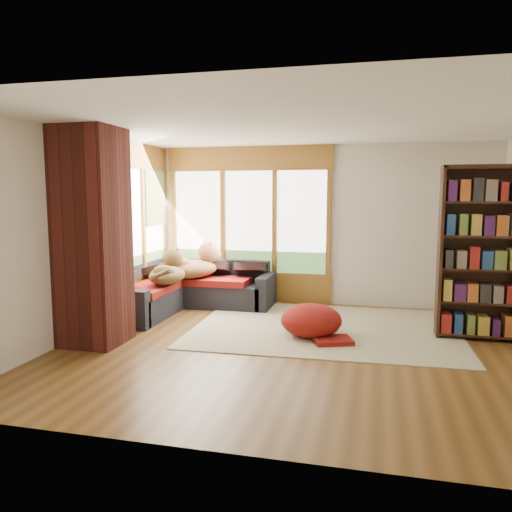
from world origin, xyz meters
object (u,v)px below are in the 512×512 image
at_px(bookshelf, 478,253).
at_px(dog_brindle, 168,265).
at_px(brick_chimney, 93,237).
at_px(pouf, 311,319).
at_px(area_rug, 325,328).
at_px(sectional_sofa, 191,289).
at_px(dog_tan, 196,259).

relative_size(bookshelf, dog_brindle, 2.49).
relative_size(brick_chimney, pouf, 3.33).
xyz_separation_m(area_rug, pouf, (-0.13, -0.43, 0.22)).
bearing_deg(dog_brindle, sectional_sofa, -24.65).
xyz_separation_m(sectional_sofa, dog_tan, (0.06, 0.09, 0.49)).
distance_m(bookshelf, dog_brindle, 4.28).
height_order(area_rug, pouf, pouf).
distance_m(area_rug, bookshelf, 2.16).
relative_size(pouf, dog_brindle, 0.90).
xyz_separation_m(brick_chimney, dog_brindle, (0.28, 1.56, -0.54)).
xyz_separation_m(bookshelf, dog_brindle, (-4.26, 0.27, -0.32)).
height_order(dog_tan, dog_brindle, dog_tan).
bearing_deg(pouf, brick_chimney, -160.52).
height_order(bookshelf, dog_brindle, bookshelf).
xyz_separation_m(pouf, dog_tan, (-2.03, 1.24, 0.57)).
xyz_separation_m(brick_chimney, bookshelf, (4.54, 1.29, -0.21)).
height_order(brick_chimney, sectional_sofa, brick_chimney).
height_order(brick_chimney, pouf, brick_chimney).
xyz_separation_m(sectional_sofa, area_rug, (2.22, -0.72, -0.30)).
bearing_deg(brick_chimney, dog_brindle, 79.70).
distance_m(pouf, dog_tan, 2.44).
bearing_deg(brick_chimney, sectional_sofa, 77.71).
relative_size(sectional_sofa, pouf, 2.82).
bearing_deg(dog_tan, area_rug, -68.12).
distance_m(brick_chimney, bookshelf, 4.72).
height_order(area_rug, bookshelf, bookshelf).
bearing_deg(dog_brindle, bookshelf, -99.83).
xyz_separation_m(sectional_sofa, pouf, (2.08, -1.15, -0.08)).
relative_size(pouf, dog_tan, 0.77).
relative_size(dog_tan, dog_brindle, 1.16).
distance_m(dog_tan, dog_brindle, 0.62).
xyz_separation_m(brick_chimney, area_rug, (2.66, 1.33, -1.29)).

